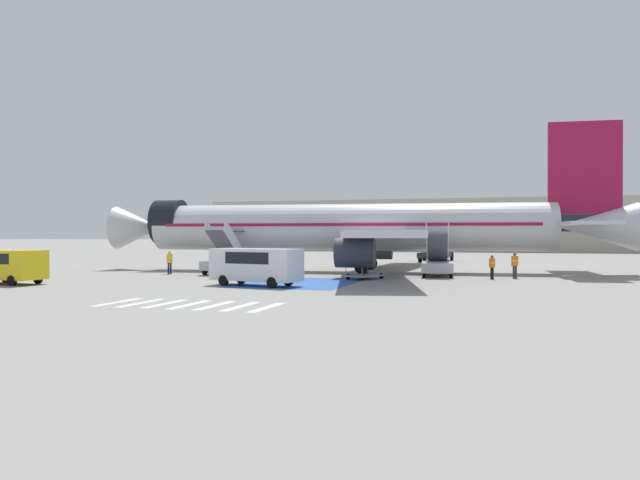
{
  "coord_description": "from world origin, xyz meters",
  "views": [
    {
      "loc": [
        12.54,
        -49.83,
        3.04
      ],
      "look_at": [
        -1.29,
        -3.52,
        2.63
      ],
      "focal_mm": 35.0,
      "sensor_mm": 36.0,
      "label": 1
    }
  ],
  "objects_px": {
    "boarding_stairs_forward": "(224,261)",
    "traffic_cone_0": "(283,269)",
    "ground_crew_0": "(492,265)",
    "ground_crew_1": "(170,261)",
    "fuel_tanker": "(436,247)",
    "service_van_0": "(9,264)",
    "boarding_stairs_aft": "(438,263)",
    "terminal_building": "(474,225)",
    "ground_crew_2": "(515,263)",
    "baggage_cart": "(365,276)",
    "service_van_1": "(256,264)",
    "airliner": "(356,227)"
  },
  "relations": [
    {
      "from": "boarding_stairs_aft",
      "to": "service_van_1",
      "type": "distance_m",
      "value": 15.05
    },
    {
      "from": "terminal_building",
      "to": "ground_crew_1",
      "type": "bearing_deg",
      "value": -103.92
    },
    {
      "from": "traffic_cone_0",
      "to": "ground_crew_0",
      "type": "bearing_deg",
      "value": -6.49
    },
    {
      "from": "boarding_stairs_forward",
      "to": "ground_crew_2",
      "type": "bearing_deg",
      "value": -3.25
    },
    {
      "from": "boarding_stairs_aft",
      "to": "terminal_building",
      "type": "relative_size",
      "value": 0.05
    },
    {
      "from": "ground_crew_1",
      "to": "service_van_1",
      "type": "bearing_deg",
      "value": -81.11
    },
    {
      "from": "ground_crew_2",
      "to": "terminal_building",
      "type": "relative_size",
      "value": 0.02
    },
    {
      "from": "boarding_stairs_forward",
      "to": "traffic_cone_0",
      "type": "relative_size",
      "value": 8.01
    },
    {
      "from": "ground_crew_1",
      "to": "ground_crew_2",
      "type": "distance_m",
      "value": 25.59
    },
    {
      "from": "boarding_stairs_aft",
      "to": "baggage_cart",
      "type": "relative_size",
      "value": 1.8
    },
    {
      "from": "fuel_tanker",
      "to": "service_van_0",
      "type": "bearing_deg",
      "value": -113.16
    },
    {
      "from": "traffic_cone_0",
      "to": "fuel_tanker",
      "type": "bearing_deg",
      "value": 70.62
    },
    {
      "from": "fuel_tanker",
      "to": "ground_crew_1",
      "type": "xyz_separation_m",
      "value": [
        -17.25,
        -29.09,
        -0.65
      ]
    },
    {
      "from": "boarding_stairs_aft",
      "to": "ground_crew_0",
      "type": "distance_m",
      "value": 4.37
    },
    {
      "from": "boarding_stairs_forward",
      "to": "ground_crew_0",
      "type": "relative_size",
      "value": 3.26
    },
    {
      "from": "service_van_0",
      "to": "ground_crew_0",
      "type": "height_order",
      "value": "service_van_0"
    },
    {
      "from": "service_van_0",
      "to": "traffic_cone_0",
      "type": "bearing_deg",
      "value": 146.53
    },
    {
      "from": "fuel_tanker",
      "to": "ground_crew_0",
      "type": "height_order",
      "value": "fuel_tanker"
    },
    {
      "from": "boarding_stairs_aft",
      "to": "terminal_building",
      "type": "height_order",
      "value": "terminal_building"
    },
    {
      "from": "boarding_stairs_aft",
      "to": "service_van_0",
      "type": "distance_m",
      "value": 28.69
    },
    {
      "from": "boarding_stairs_aft",
      "to": "traffic_cone_0",
      "type": "bearing_deg",
      "value": 175.47
    },
    {
      "from": "boarding_stairs_aft",
      "to": "service_van_1",
      "type": "bearing_deg",
      "value": -134.46
    },
    {
      "from": "service_van_0",
      "to": "ground_crew_0",
      "type": "distance_m",
      "value": 31.2
    },
    {
      "from": "boarding_stairs_forward",
      "to": "ground_crew_2",
      "type": "xyz_separation_m",
      "value": [
        21.72,
        0.84,
        0.03
      ]
    },
    {
      "from": "service_van_0",
      "to": "baggage_cart",
      "type": "xyz_separation_m",
      "value": [
        20.08,
        10.37,
        -1.0
      ]
    },
    {
      "from": "service_van_1",
      "to": "terminal_building",
      "type": "bearing_deg",
      "value": -173.73
    },
    {
      "from": "boarding_stairs_forward",
      "to": "boarding_stairs_aft",
      "type": "distance_m",
      "value": 16.41
    },
    {
      "from": "boarding_stairs_aft",
      "to": "fuel_tanker",
      "type": "xyz_separation_m",
      "value": [
        -2.81,
        25.66,
        0.72
      ]
    },
    {
      "from": "traffic_cone_0",
      "to": "baggage_cart",
      "type": "bearing_deg",
      "value": -30.17
    },
    {
      "from": "terminal_building",
      "to": "traffic_cone_0",
      "type": "bearing_deg",
      "value": -98.43
    },
    {
      "from": "fuel_tanker",
      "to": "baggage_cart",
      "type": "height_order",
      "value": "fuel_tanker"
    },
    {
      "from": "boarding_stairs_aft",
      "to": "ground_crew_2",
      "type": "bearing_deg",
      "value": -13.09
    },
    {
      "from": "ground_crew_0",
      "to": "traffic_cone_0",
      "type": "bearing_deg",
      "value": 49.28
    },
    {
      "from": "ground_crew_1",
      "to": "traffic_cone_0",
      "type": "height_order",
      "value": "ground_crew_1"
    },
    {
      "from": "boarding_stairs_forward",
      "to": "boarding_stairs_aft",
      "type": "xyz_separation_m",
      "value": [
        16.33,
        1.56,
        -0.04
      ]
    },
    {
      "from": "fuel_tanker",
      "to": "ground_crew_2",
      "type": "xyz_separation_m",
      "value": [
        8.19,
        -26.38,
        -0.65
      ]
    },
    {
      "from": "ground_crew_0",
      "to": "traffic_cone_0",
      "type": "relative_size",
      "value": 2.46
    },
    {
      "from": "fuel_tanker",
      "to": "baggage_cart",
      "type": "distance_m",
      "value": 30.28
    },
    {
      "from": "service_van_0",
      "to": "traffic_cone_0",
      "type": "xyz_separation_m",
      "value": [
        12.6,
        14.72,
        -0.92
      ]
    },
    {
      "from": "boarding_stairs_aft",
      "to": "ground_crew_1",
      "type": "relative_size",
      "value": 3.0
    },
    {
      "from": "airliner",
      "to": "baggage_cart",
      "type": "bearing_deg",
      "value": -168.02
    },
    {
      "from": "service_van_0",
      "to": "boarding_stairs_forward",
      "type": "bearing_deg",
      "value": 155.62
    },
    {
      "from": "service_van_1",
      "to": "ground_crew_2",
      "type": "height_order",
      "value": "service_van_1"
    },
    {
      "from": "boarding_stairs_forward",
      "to": "baggage_cart",
      "type": "distance_m",
      "value": 12.3
    },
    {
      "from": "boarding_stairs_forward",
      "to": "fuel_tanker",
      "type": "height_order",
      "value": "boarding_stairs_forward"
    },
    {
      "from": "fuel_tanker",
      "to": "service_van_0",
      "type": "xyz_separation_m",
      "value": [
        -21.7,
        -40.57,
        -0.44
      ]
    },
    {
      "from": "ground_crew_1",
      "to": "baggage_cart",
      "type": "bearing_deg",
      "value": -47.23
    },
    {
      "from": "fuel_tanker",
      "to": "ground_crew_0",
      "type": "xyz_separation_m",
      "value": [
        6.7,
        -27.65,
        -0.75
      ]
    },
    {
      "from": "service_van_0",
      "to": "ground_crew_2",
      "type": "bearing_deg",
      "value": 122.49
    },
    {
      "from": "boarding_stairs_forward",
      "to": "baggage_cart",
      "type": "bearing_deg",
      "value": -19.52
    }
  ]
}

